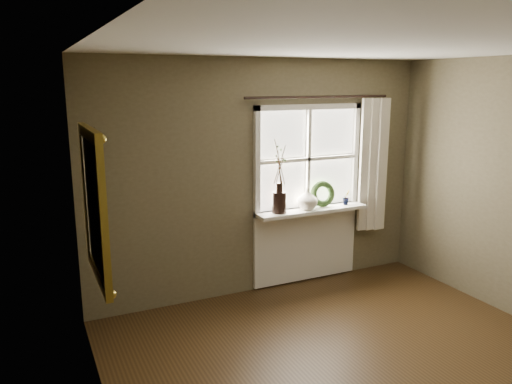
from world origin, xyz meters
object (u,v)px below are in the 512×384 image
object	(u,v)px
dark_jug	(279,202)
gilt_mirror	(93,205)
cream_vase	(307,199)
wreath	(323,197)

from	to	relation	value
dark_jug	gilt_mirror	xyz separation A→B (m)	(-2.09, -1.03, 0.42)
dark_jug	gilt_mirror	size ratio (longest dim) A/B	0.21
dark_jug	cream_vase	xyz separation A→B (m)	(0.36, 0.00, 0.00)
wreath	gilt_mirror	size ratio (longest dim) A/B	0.27
cream_vase	wreath	xyz separation A→B (m)	(0.23, 0.04, -0.01)
dark_jug	wreath	size ratio (longest dim) A/B	0.77
dark_jug	wreath	xyz separation A→B (m)	(0.59, 0.04, -0.00)
dark_jug	cream_vase	distance (m)	0.36
dark_jug	wreath	distance (m)	0.59
dark_jug	cream_vase	size ratio (longest dim) A/B	0.97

